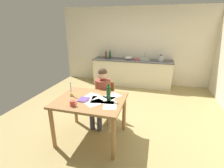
{
  "coord_description": "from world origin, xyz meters",
  "views": [
    {
      "loc": [
        0.82,
        -3.31,
        2.0
      ],
      "look_at": [
        -0.04,
        -0.2,
        0.85
      ],
      "focal_mm": 26.49,
      "sensor_mm": 36.0,
      "label": 1
    }
  ],
  "objects_px": {
    "book_magazine": "(84,99)",
    "wine_glass_near_sink": "(135,56)",
    "coffee_mug": "(73,103)",
    "sink_unit": "(144,59)",
    "wine_bottle_on_table": "(109,93)",
    "wine_glass_by_kettle": "(132,56)",
    "teacup_on_counter": "(137,59)",
    "bottle_vinegar": "(110,55)",
    "dining_table": "(90,105)",
    "stovetop_kettle": "(161,58)",
    "mixing_bowl": "(128,58)",
    "chair_at_table": "(105,99)",
    "candlestick": "(71,92)",
    "bottle_oil": "(106,55)",
    "person_seated": "(102,93)"
  },
  "relations": [
    {
      "from": "book_magazine",
      "to": "wine_bottle_on_table",
      "type": "bearing_deg",
      "value": 9.95
    },
    {
      "from": "dining_table",
      "to": "bottle_oil",
      "type": "height_order",
      "value": "bottle_oil"
    },
    {
      "from": "book_magazine",
      "to": "wine_bottle_on_table",
      "type": "xyz_separation_m",
      "value": [
        0.42,
        0.09,
        0.12
      ]
    },
    {
      "from": "coffee_mug",
      "to": "sink_unit",
      "type": "relative_size",
      "value": 0.33
    },
    {
      "from": "candlestick",
      "to": "wine_glass_near_sink",
      "type": "xyz_separation_m",
      "value": [
        0.68,
        3.24,
        0.14
      ]
    },
    {
      "from": "bottle_vinegar",
      "to": "stovetop_kettle",
      "type": "height_order",
      "value": "bottle_vinegar"
    },
    {
      "from": "sink_unit",
      "to": "stovetop_kettle",
      "type": "relative_size",
      "value": 1.64
    },
    {
      "from": "candlestick",
      "to": "wine_bottle_on_table",
      "type": "xyz_separation_m",
      "value": [
        0.7,
        -0.01,
        0.06
      ]
    },
    {
      "from": "book_magazine",
      "to": "sink_unit",
      "type": "bearing_deg",
      "value": 74.99
    },
    {
      "from": "stovetop_kettle",
      "to": "wine_glass_by_kettle",
      "type": "distance_m",
      "value": 0.98
    },
    {
      "from": "bottle_vinegar",
      "to": "wine_glass_near_sink",
      "type": "bearing_deg",
      "value": 3.87
    },
    {
      "from": "person_seated",
      "to": "bottle_vinegar",
      "type": "relative_size",
      "value": 4.35
    },
    {
      "from": "candlestick",
      "to": "teacup_on_counter",
      "type": "relative_size",
      "value": 2.16
    },
    {
      "from": "person_seated",
      "to": "wine_bottle_on_table",
      "type": "bearing_deg",
      "value": -59.84
    },
    {
      "from": "candlestick",
      "to": "dining_table",
      "type": "bearing_deg",
      "value": -6.3
    },
    {
      "from": "mixing_bowl",
      "to": "wine_glass_near_sink",
      "type": "xyz_separation_m",
      "value": [
        0.18,
        0.17,
        0.06
      ]
    },
    {
      "from": "chair_at_table",
      "to": "stovetop_kettle",
      "type": "height_order",
      "value": "stovetop_kettle"
    },
    {
      "from": "wine_bottle_on_table",
      "to": "bottle_oil",
      "type": "xyz_separation_m",
      "value": [
        -1.0,
        3.06,
        0.09
      ]
    },
    {
      "from": "person_seated",
      "to": "coffee_mug",
      "type": "distance_m",
      "value": 0.9
    },
    {
      "from": "teacup_on_counter",
      "to": "book_magazine",
      "type": "bearing_deg",
      "value": -99.47
    },
    {
      "from": "book_magazine",
      "to": "wine_glass_by_kettle",
      "type": "xyz_separation_m",
      "value": [
        0.29,
        3.34,
        0.21
      ]
    },
    {
      "from": "person_seated",
      "to": "wine_glass_by_kettle",
      "type": "relative_size",
      "value": 7.76
    },
    {
      "from": "coffee_mug",
      "to": "stovetop_kettle",
      "type": "bearing_deg",
      "value": 68.77
    },
    {
      "from": "coffee_mug",
      "to": "sink_unit",
      "type": "xyz_separation_m",
      "value": [
        0.81,
        3.45,
        0.09
      ]
    },
    {
      "from": "wine_glass_near_sink",
      "to": "book_magazine",
      "type": "bearing_deg",
      "value": -96.74
    },
    {
      "from": "dining_table",
      "to": "stovetop_kettle",
      "type": "relative_size",
      "value": 5.34
    },
    {
      "from": "chair_at_table",
      "to": "book_magazine",
      "type": "height_order",
      "value": "chair_at_table"
    },
    {
      "from": "chair_at_table",
      "to": "bottle_oil",
      "type": "distance_m",
      "value": 2.55
    },
    {
      "from": "wine_bottle_on_table",
      "to": "chair_at_table",
      "type": "bearing_deg",
      "value": 113.65
    },
    {
      "from": "stovetop_kettle",
      "to": "coffee_mug",
      "type": "bearing_deg",
      "value": -111.23
    },
    {
      "from": "coffee_mug",
      "to": "stovetop_kettle",
      "type": "height_order",
      "value": "stovetop_kettle"
    },
    {
      "from": "mixing_bowl",
      "to": "wine_glass_by_kettle",
      "type": "relative_size",
      "value": 1.51
    },
    {
      "from": "person_seated",
      "to": "stovetop_kettle",
      "type": "relative_size",
      "value": 5.43
    },
    {
      "from": "mixing_bowl",
      "to": "teacup_on_counter",
      "type": "xyz_separation_m",
      "value": [
        0.3,
        -0.13,
        -0.0
      ]
    },
    {
      "from": "candlestick",
      "to": "stovetop_kettle",
      "type": "distance_m",
      "value": 3.46
    },
    {
      "from": "chair_at_table",
      "to": "coffee_mug",
      "type": "bearing_deg",
      "value": -100.92
    },
    {
      "from": "bottle_vinegar",
      "to": "teacup_on_counter",
      "type": "height_order",
      "value": "bottle_vinegar"
    },
    {
      "from": "dining_table",
      "to": "chair_at_table",
      "type": "xyz_separation_m",
      "value": [
        0.03,
        0.71,
        -0.2
      ]
    },
    {
      "from": "book_magazine",
      "to": "wine_bottle_on_table",
      "type": "distance_m",
      "value": 0.45
    },
    {
      "from": "wine_bottle_on_table",
      "to": "wine_glass_by_kettle",
      "type": "distance_m",
      "value": 3.26
    },
    {
      "from": "person_seated",
      "to": "bottle_oil",
      "type": "bearing_deg",
      "value": 105.33
    },
    {
      "from": "book_magazine",
      "to": "bottle_vinegar",
      "type": "xyz_separation_m",
      "value": [
        -0.47,
        3.28,
        0.22
      ]
    },
    {
      "from": "dining_table",
      "to": "candlestick",
      "type": "distance_m",
      "value": 0.43
    },
    {
      "from": "candlestick",
      "to": "wine_bottle_on_table",
      "type": "height_order",
      "value": "wine_bottle_on_table"
    },
    {
      "from": "bottle_oil",
      "to": "mixing_bowl",
      "type": "relative_size",
      "value": 1.18
    },
    {
      "from": "sink_unit",
      "to": "wine_glass_by_kettle",
      "type": "height_order",
      "value": "sink_unit"
    },
    {
      "from": "candlestick",
      "to": "book_magazine",
      "type": "xyz_separation_m",
      "value": [
        0.28,
        -0.1,
        -0.07
      ]
    },
    {
      "from": "wine_glass_near_sink",
      "to": "teacup_on_counter",
      "type": "height_order",
      "value": "wine_glass_near_sink"
    },
    {
      "from": "book_magazine",
      "to": "wine_glass_near_sink",
      "type": "relative_size",
      "value": 1.3
    },
    {
      "from": "coffee_mug",
      "to": "wine_glass_near_sink",
      "type": "relative_size",
      "value": 0.77
    }
  ]
}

